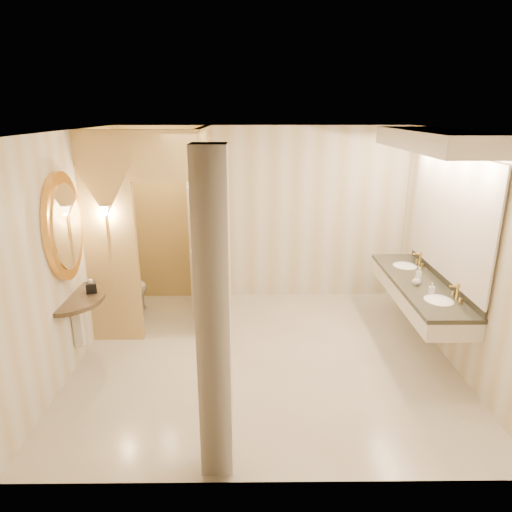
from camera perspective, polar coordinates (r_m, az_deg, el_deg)
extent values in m
plane|color=beige|center=(5.79, 1.08, -12.45)|extent=(4.50, 4.50, 0.00)
plane|color=white|center=(5.00, 1.27, 15.33)|extent=(4.50, 4.50, 0.00)
cube|color=beige|center=(7.17, 0.71, 5.20)|extent=(4.50, 0.02, 2.70)
cube|color=beige|center=(3.38, 2.17, -9.77)|extent=(4.50, 0.02, 2.70)
cube|color=beige|center=(5.64, -22.33, 0.32)|extent=(0.02, 4.00, 2.70)
cube|color=beige|center=(5.76, 24.15, 0.44)|extent=(0.02, 4.00, 2.70)
cube|color=#DABA72|center=(6.47, -6.27, 3.70)|extent=(0.10, 1.50, 2.70)
cube|color=#DABA72|center=(5.98, -17.74, 1.77)|extent=(0.65, 0.10, 2.70)
cube|color=#DABA72|center=(5.62, -11.53, 12.19)|extent=(0.80, 0.10, 0.60)
cube|color=silver|center=(6.22, -7.53, 0.18)|extent=(0.27, 0.78, 2.10)
cylinder|color=gold|center=(5.87, -18.12, 3.46)|extent=(0.03, 0.03, 0.30)
cone|color=silver|center=(5.83, -18.31, 5.36)|extent=(0.14, 0.14, 0.14)
cube|color=silver|center=(6.11, 19.69, -4.24)|extent=(0.60, 2.20, 0.24)
cube|color=black|center=(6.07, 19.80, -3.19)|extent=(0.64, 2.24, 0.05)
cube|color=black|center=(6.15, 22.32, -2.52)|extent=(0.03, 2.20, 0.10)
ellipsoid|color=white|center=(5.57, 21.82, -5.55)|extent=(0.40, 0.44, 0.15)
cylinder|color=gold|center=(5.60, 23.87, -4.24)|extent=(0.03, 0.03, 0.22)
ellipsoid|color=white|center=(6.60, 18.07, -1.51)|extent=(0.40, 0.44, 0.15)
cylinder|color=gold|center=(6.63, 19.82, -0.43)|extent=(0.03, 0.03, 0.22)
cube|color=white|center=(5.94, 23.15, 4.56)|extent=(0.03, 2.20, 1.40)
cube|color=silver|center=(5.72, 21.66, 13.33)|extent=(0.75, 2.40, 0.22)
cylinder|color=black|center=(5.66, -22.09, -4.97)|extent=(0.92, 0.92, 0.05)
cube|color=silver|center=(5.77, -21.37, -7.73)|extent=(0.10, 0.10, 0.60)
cylinder|color=gold|center=(5.40, -22.93, 3.38)|extent=(0.07, 0.92, 0.92)
cylinder|color=white|center=(5.39, -22.53, 3.39)|extent=(0.02, 0.74, 0.74)
cube|color=silver|center=(3.57, -5.29, -8.29)|extent=(0.26, 0.26, 2.70)
cube|color=black|center=(5.68, -19.91, -3.73)|extent=(0.15, 0.15, 0.12)
imported|color=white|center=(6.97, -15.37, -4.37)|extent=(0.49, 0.75, 0.72)
imported|color=beige|center=(5.67, 21.11, -3.82)|extent=(0.07, 0.08, 0.14)
imported|color=silver|center=(5.90, 19.40, -2.88)|extent=(0.12, 0.12, 0.12)
imported|color=#C6B28C|center=(5.95, 19.67, -2.27)|extent=(0.09, 0.09, 0.21)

